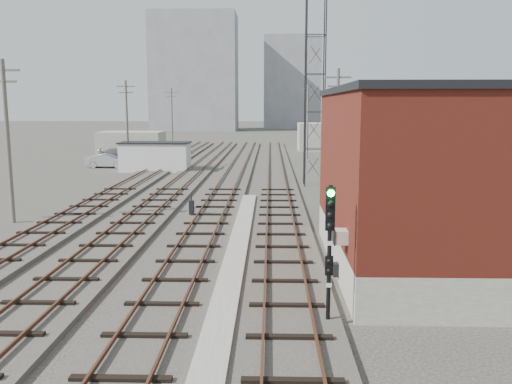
{
  "coord_description": "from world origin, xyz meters",
  "views": [
    {
      "loc": [
        1.96,
        -9.45,
        6.51
      ],
      "look_at": [
        1.23,
        17.52,
        2.2
      ],
      "focal_mm": 38.0,
      "sensor_mm": 36.0,
      "label": 1
    }
  ],
  "objects_px": {
    "site_trailer": "(155,156)",
    "car_silver": "(108,161)",
    "car_red": "(152,159)",
    "car_grey": "(119,154)",
    "switch_stand": "(192,208)",
    "signal_mast": "(330,244)"
  },
  "relations": [
    {
      "from": "car_red",
      "to": "car_grey",
      "type": "distance_m",
      "value": 7.88
    },
    {
      "from": "switch_stand",
      "to": "car_silver",
      "type": "xyz_separation_m",
      "value": [
        -12.61,
        25.58,
        0.16
      ]
    },
    {
      "from": "site_trailer",
      "to": "car_red",
      "type": "distance_m",
      "value": 5.56
    },
    {
      "from": "car_silver",
      "to": "car_red",
      "type": "bearing_deg",
      "value": -56.79
    },
    {
      "from": "signal_mast",
      "to": "switch_stand",
      "type": "relative_size",
      "value": 3.56
    },
    {
      "from": "signal_mast",
      "to": "car_grey",
      "type": "xyz_separation_m",
      "value": [
        -20.03,
        49.43,
        -1.8
      ]
    },
    {
      "from": "switch_stand",
      "to": "site_trailer",
      "type": "relative_size",
      "value": 0.17
    },
    {
      "from": "switch_stand",
      "to": "car_grey",
      "type": "xyz_separation_m",
      "value": [
        -13.67,
        33.75,
        0.16
      ]
    },
    {
      "from": "signal_mast",
      "to": "site_trailer",
      "type": "bearing_deg",
      "value": 109.14
    },
    {
      "from": "site_trailer",
      "to": "car_silver",
      "type": "bearing_deg",
      "value": 153.41
    },
    {
      "from": "switch_stand",
      "to": "car_red",
      "type": "relative_size",
      "value": 0.27
    },
    {
      "from": "car_red",
      "to": "car_silver",
      "type": "distance_m",
      "value": 4.8
    },
    {
      "from": "car_silver",
      "to": "signal_mast",
      "type": "bearing_deg",
      "value": -150.92
    },
    {
      "from": "site_trailer",
      "to": "car_grey",
      "type": "distance_m",
      "value": 13.07
    },
    {
      "from": "site_trailer",
      "to": "signal_mast",
      "type": "bearing_deg",
      "value": -69.72
    },
    {
      "from": "signal_mast",
      "to": "car_red",
      "type": "distance_m",
      "value": 46.04
    },
    {
      "from": "site_trailer",
      "to": "car_red",
      "type": "relative_size",
      "value": 1.59
    },
    {
      "from": "switch_stand",
      "to": "car_red",
      "type": "distance_m",
      "value": 29.13
    },
    {
      "from": "switch_stand",
      "to": "car_red",
      "type": "xyz_separation_m",
      "value": [
        -8.4,
        27.89,
        0.19
      ]
    },
    {
      "from": "car_red",
      "to": "car_grey",
      "type": "bearing_deg",
      "value": 69.92
    },
    {
      "from": "switch_stand",
      "to": "site_trailer",
      "type": "xyz_separation_m",
      "value": [
        -6.92,
        22.59,
        0.92
      ]
    },
    {
      "from": "car_red",
      "to": "car_silver",
      "type": "bearing_deg",
      "value": 146.79
    }
  ]
}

